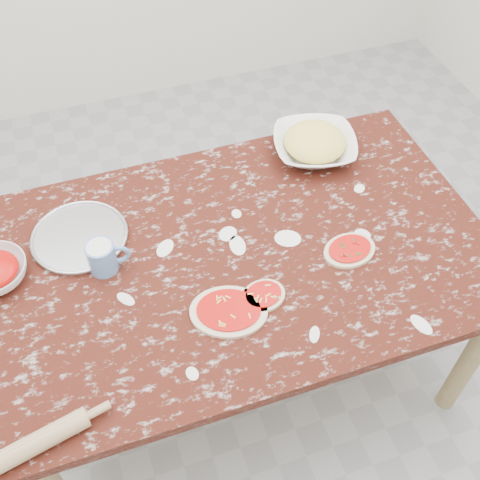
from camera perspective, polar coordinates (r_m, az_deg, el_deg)
name	(u,v)px	position (r m, az deg, el deg)	size (l,w,h in m)	color
ground	(240,364)	(2.46, 0.00, -12.14)	(4.00, 4.00, 0.00)	gray
worktable	(240,266)	(1.90, 0.00, -2.60)	(1.60, 1.00, 0.75)	#36120B
pizza_tray	(80,237)	(1.93, -15.58, 0.25)	(0.30, 0.30, 0.01)	#B2B2B7
cheese_bowl	(314,146)	(2.15, 7.37, 9.19)	(0.30, 0.30, 0.07)	white
flour_mug	(103,257)	(1.80, -13.40, -1.64)	(0.13, 0.09, 0.10)	#5982BC
pizza_left	(229,311)	(1.69, -1.13, -7.07)	(0.27, 0.24, 0.02)	beige
pizza_mid	(263,296)	(1.72, 2.33, -5.52)	(0.15, 0.14, 0.02)	beige
pizza_right	(349,250)	(1.86, 10.78, -0.99)	(0.19, 0.16, 0.02)	beige
rolling_pin	(36,443)	(1.57, -19.56, -18.44)	(0.05, 0.05, 0.27)	tan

